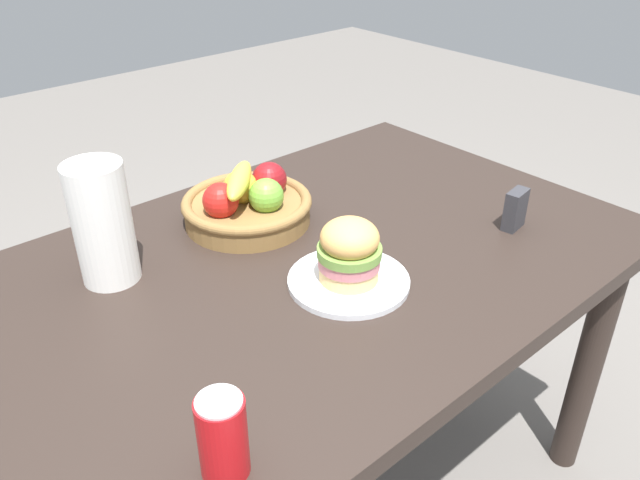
{
  "coord_description": "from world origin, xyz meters",
  "views": [
    {
      "loc": [
        -0.71,
        -0.84,
        1.45
      ],
      "look_at": [
        0.0,
        -0.04,
        0.81
      ],
      "focal_mm": 35.69,
      "sensor_mm": 36.0,
      "label": 1
    }
  ],
  "objects_px": {
    "napkin_holder": "(515,210)",
    "paper_towel_roll": "(102,224)",
    "plate": "(349,281)",
    "sandwich": "(350,250)",
    "soda_can": "(223,436)",
    "fruit_basket": "(249,203)"
  },
  "relations": [
    {
      "from": "soda_can",
      "to": "paper_towel_roll",
      "type": "distance_m",
      "value": 0.54
    },
    {
      "from": "sandwich",
      "to": "fruit_basket",
      "type": "xyz_separation_m",
      "value": [
        0.0,
        0.33,
        -0.03
      ]
    },
    {
      "from": "plate",
      "to": "fruit_basket",
      "type": "distance_m",
      "value": 0.33
    },
    {
      "from": "sandwich",
      "to": "napkin_holder",
      "type": "xyz_separation_m",
      "value": [
        0.42,
        -0.08,
        -0.03
      ]
    },
    {
      "from": "plate",
      "to": "napkin_holder",
      "type": "distance_m",
      "value": 0.43
    },
    {
      "from": "fruit_basket",
      "to": "napkin_holder",
      "type": "relative_size",
      "value": 3.22
    },
    {
      "from": "plate",
      "to": "sandwich",
      "type": "distance_m",
      "value": 0.07
    },
    {
      "from": "plate",
      "to": "paper_towel_roll",
      "type": "relative_size",
      "value": 0.98
    },
    {
      "from": "fruit_basket",
      "to": "sandwich",
      "type": "bearing_deg",
      "value": -90.31
    },
    {
      "from": "soda_can",
      "to": "napkin_holder",
      "type": "relative_size",
      "value": 1.4
    },
    {
      "from": "paper_towel_roll",
      "to": "napkin_holder",
      "type": "height_order",
      "value": "paper_towel_roll"
    },
    {
      "from": "soda_can",
      "to": "napkin_holder",
      "type": "xyz_separation_m",
      "value": [
        0.85,
        0.13,
        -0.02
      ]
    },
    {
      "from": "soda_can",
      "to": "fruit_basket",
      "type": "relative_size",
      "value": 0.43
    },
    {
      "from": "sandwich",
      "to": "soda_can",
      "type": "height_order",
      "value": "sandwich"
    },
    {
      "from": "sandwich",
      "to": "soda_can",
      "type": "relative_size",
      "value": 1.0
    },
    {
      "from": "napkin_holder",
      "to": "sandwich",
      "type": "bearing_deg",
      "value": 160.09
    },
    {
      "from": "plate",
      "to": "paper_towel_roll",
      "type": "height_order",
      "value": "paper_towel_roll"
    },
    {
      "from": "napkin_holder",
      "to": "paper_towel_roll",
      "type": "bearing_deg",
      "value": 143.0
    },
    {
      "from": "sandwich",
      "to": "napkin_holder",
      "type": "relative_size",
      "value": 1.41
    },
    {
      "from": "sandwich",
      "to": "paper_towel_roll",
      "type": "bearing_deg",
      "value": 136.05
    },
    {
      "from": "fruit_basket",
      "to": "napkin_holder",
      "type": "height_order",
      "value": "fruit_basket"
    },
    {
      "from": "plate",
      "to": "fruit_basket",
      "type": "relative_size",
      "value": 0.81
    }
  ]
}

